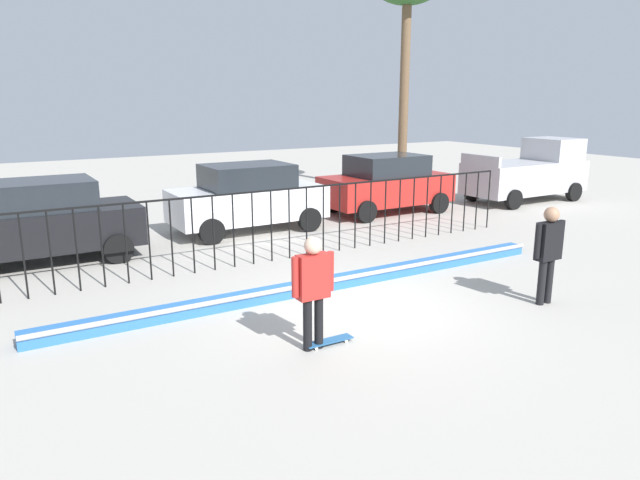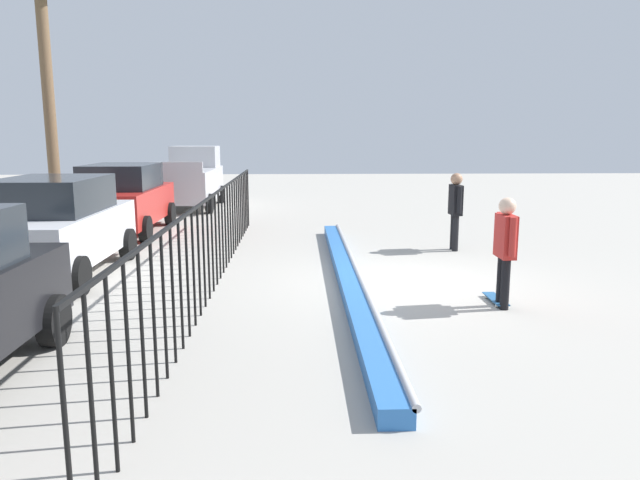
# 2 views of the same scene
# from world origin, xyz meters

# --- Properties ---
(ground_plane) EXTENTS (60.00, 60.00, 0.00)m
(ground_plane) POSITION_xyz_m (0.00, 0.00, 0.00)
(ground_plane) COLOR #ADA89E
(bowl_coping_ledge) EXTENTS (11.00, 0.40, 0.27)m
(bowl_coping_ledge) POSITION_xyz_m (0.00, 1.15, 0.12)
(bowl_coping_ledge) COLOR #2D6BB7
(bowl_coping_ledge) RESTS_ON ground
(perimeter_fence) EXTENTS (14.04, 0.04, 1.68)m
(perimeter_fence) POSITION_xyz_m (-0.00, 3.55, 1.04)
(perimeter_fence) COLOR black
(perimeter_fence) RESTS_ON ground
(skateboarder) EXTENTS (0.71, 0.27, 1.75)m
(skateboarder) POSITION_xyz_m (-1.62, -1.15, 1.05)
(skateboarder) COLOR black
(skateboarder) RESTS_ON ground
(skateboard) EXTENTS (0.80, 0.20, 0.07)m
(skateboard) POSITION_xyz_m (-1.34, -1.15, 0.06)
(skateboard) COLOR #26598C
(skateboard) RESTS_ON ground
(camera_operator) EXTENTS (0.74, 0.28, 1.82)m
(camera_operator) POSITION_xyz_m (3.05, -1.61, 1.09)
(camera_operator) COLOR black
(camera_operator) RESTS_ON ground
(parked_car_white) EXTENTS (4.30, 2.12, 1.90)m
(parked_car_white) POSITION_xyz_m (0.84, 6.75, 0.97)
(parked_car_white) COLOR silver
(parked_car_white) RESTS_ON ground
(parked_car_red) EXTENTS (4.30, 2.12, 1.90)m
(parked_car_red) POSITION_xyz_m (5.83, 6.89, 0.97)
(parked_car_red) COLOR #B2231E
(parked_car_red) RESTS_ON ground
(pickup_truck) EXTENTS (4.70, 2.12, 2.24)m
(pickup_truck) POSITION_xyz_m (11.74, 6.09, 1.04)
(pickup_truck) COLOR #B7B7BC
(pickup_truck) RESTS_ON ground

